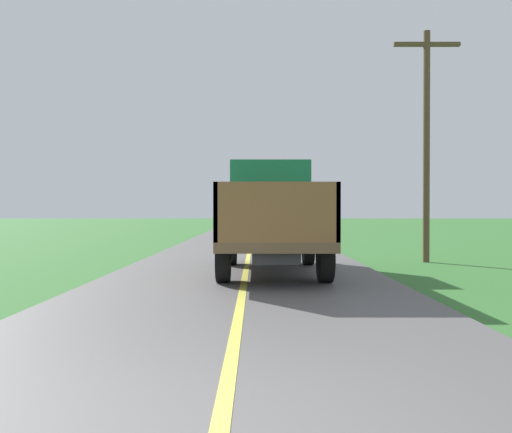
{
  "coord_description": "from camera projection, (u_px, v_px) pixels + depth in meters",
  "views": [
    {
      "loc": [
        0.24,
        -3.16,
        1.55
      ],
      "look_at": [
        0.2,
        10.47,
        1.4
      ],
      "focal_mm": 35.22,
      "sensor_mm": 36.0,
      "label": 1
    }
  ],
  "objects": [
    {
      "name": "utility_pole_roadside",
      "position": [
        428.0,
        137.0,
        15.12
      ],
      "size": [
        2.0,
        0.2,
        6.98
      ],
      "color": "brown",
      "rests_on": "ground"
    },
    {
      "name": "banana_truck_near",
      "position": [
        272.0,
        214.0,
        12.86
      ],
      "size": [
        2.39,
        5.82,
        2.8
      ],
      "color": "#2D2D30",
      "rests_on": "road_surface"
    }
  ]
}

